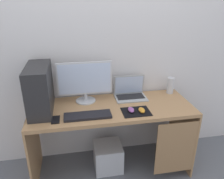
% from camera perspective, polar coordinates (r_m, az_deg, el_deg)
% --- Properties ---
extents(ground_plane, '(8.00, 8.00, 0.00)m').
position_cam_1_polar(ground_plane, '(2.61, -0.00, -19.14)').
color(ground_plane, slate).
extents(wall_back, '(4.00, 0.05, 2.60)m').
position_cam_1_polar(wall_back, '(2.31, -1.49, 11.83)').
color(wall_back, silver).
rests_on(wall_back, ground_plane).
extents(desk, '(1.58, 0.60, 0.75)m').
position_cam_1_polar(desk, '(2.24, 0.57, -7.73)').
color(desk, '#A37A51').
rests_on(desk, ground_plane).
extents(pc_tower, '(0.20, 0.47, 0.43)m').
position_cam_1_polar(pc_tower, '(2.12, -18.00, 0.07)').
color(pc_tower, '#232326').
rests_on(pc_tower, desk).
extents(monitor, '(0.54, 0.20, 0.41)m').
position_cam_1_polar(monitor, '(2.21, -6.96, 2.01)').
color(monitor, '#B7BCC6').
rests_on(monitor, desk).
extents(laptop, '(0.32, 0.22, 0.23)m').
position_cam_1_polar(laptop, '(2.36, 4.64, -0.89)').
color(laptop, '#9EA3A8').
rests_on(laptop, desk).
extents(speaker, '(0.07, 0.07, 0.18)m').
position_cam_1_polar(speaker, '(2.52, 14.70, 1.01)').
color(speaker, '#B7BCC6').
rests_on(speaker, desk).
extents(keyboard, '(0.42, 0.14, 0.02)m').
position_cam_1_polar(keyboard, '(2.01, -6.23, -6.65)').
color(keyboard, black).
rests_on(keyboard, desk).
extents(mousepad, '(0.26, 0.20, 0.00)m').
position_cam_1_polar(mousepad, '(2.09, 6.15, -5.66)').
color(mousepad, black).
rests_on(mousepad, desk).
extents(mouse_left, '(0.06, 0.10, 0.03)m').
position_cam_1_polar(mouse_left, '(2.08, 4.90, -5.17)').
color(mouse_left, '#8C4C99').
rests_on(mouse_left, mousepad).
extents(mouse_right, '(0.06, 0.10, 0.03)m').
position_cam_1_polar(mouse_right, '(2.08, 7.62, -5.24)').
color(mouse_right, orange).
rests_on(mouse_right, mousepad).
extents(cell_phone, '(0.07, 0.13, 0.01)m').
position_cam_1_polar(cell_phone, '(2.01, -14.20, -7.51)').
color(cell_phone, black).
rests_on(cell_phone, desk).
extents(subwoofer, '(0.29, 0.29, 0.29)m').
position_cam_1_polar(subwoofer, '(2.51, -1.04, -16.72)').
color(subwoofer, '#B7BCC6').
rests_on(subwoofer, ground_plane).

